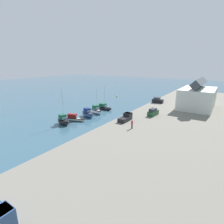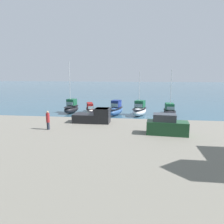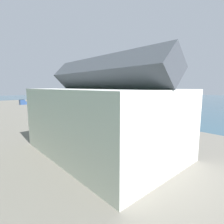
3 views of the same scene
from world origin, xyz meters
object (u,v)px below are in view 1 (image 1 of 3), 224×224
moored_boat_3 (73,118)px  parked_car_1 (158,100)px  moored_boat_1 (96,110)px  mooring_buoy_0 (117,96)px  pickup_truck_1 (126,118)px  moored_boat_0 (103,107)px  moored_boat_2 (88,114)px  moored_boat_4 (63,121)px  parked_car_0 (153,112)px  person_on_quay (132,124)px

moored_boat_3 → parked_car_1: size_ratio=1.89×
moored_boat_1 → mooring_buoy_0: bearing=-145.4°
pickup_truck_1 → mooring_buoy_0: (-35.58, -25.13, -2.25)m
moored_boat_0 → moored_boat_1: bearing=11.3°
parked_car_1 → pickup_truck_1: (25.96, 0.36, -0.10)m
moored_boat_2 → moored_boat_4: moored_boat_4 is taller
moored_boat_0 → moored_boat_3: (15.76, 0.39, -0.07)m
moored_boat_2 → parked_car_1: (-24.90, 14.29, 1.63)m
parked_car_1 → pickup_truck_1: 25.97m
moored_boat_0 → parked_car_0: (2.89, 20.32, 1.87)m
parked_car_0 → moored_boat_2: bearing=-153.5°
parked_car_1 → moored_boat_1: bearing=-37.8°
moored_boat_3 → person_on_quay: (0.25, 19.70, 2.13)m
person_on_quay → moored_boat_3: bearing=-90.7°
moored_boat_4 → mooring_buoy_0: size_ratio=15.48×
moored_boat_0 → moored_boat_2: bearing=7.0°
moored_boat_0 → moored_boat_2: (10.41, 1.31, 0.24)m
moored_boat_4 → parked_car_1: bearing=165.9°
parked_car_1 → parked_car_0: bearing=12.8°
moored_boat_4 → moored_boat_2: bearing=-175.7°
moored_boat_1 → moored_boat_4: bearing=12.4°
moored_boat_4 → person_on_quay: 20.11m
moored_boat_1 → moored_boat_2: 4.60m
moored_boat_1 → mooring_buoy_0: 31.67m
mooring_buoy_0 → pickup_truck_1: bearing=35.2°
moored_boat_3 → moored_boat_1: bearing=156.9°
moored_boat_0 → moored_boat_1: moored_boat_0 is taller
moored_boat_2 → moored_boat_4: bearing=9.0°
moored_boat_0 → mooring_buoy_0: moored_boat_0 is taller
moored_boat_3 → parked_car_0: bearing=104.3°
moored_boat_3 → pickup_truck_1: size_ratio=1.70×
moored_boat_0 → moored_boat_1: 5.93m
moored_boat_0 → person_on_quay: 25.77m
moored_boat_2 → moored_boat_4: (9.27, -0.92, 0.02)m
moored_boat_4 → person_on_quay: (-3.66, 19.70, 1.79)m
moored_boat_1 → moored_boat_2: moored_boat_1 is taller
moored_boat_4 → pickup_truck_1: 17.66m
moored_boat_0 → mooring_buoy_0: 25.80m
pickup_truck_1 → mooring_buoy_0: 43.61m
parked_car_0 → person_on_quay: (13.12, -0.23, 0.18)m
moored_boat_4 → pickup_truck_1: size_ratio=2.17×
person_on_quay → mooring_buoy_0: size_ratio=3.21×
parked_car_1 → person_on_quay: bearing=6.0°
pickup_truck_1 → person_on_quay: size_ratio=2.22×
moored_boat_0 → parked_car_0: 20.61m
moored_boat_2 → parked_car_0: 20.51m
moored_boat_1 → pickup_truck_1: bearing=84.6°
pickup_truck_1 → parked_car_0: bearing=63.9°
moored_boat_1 → person_on_quay: size_ratio=3.95×
mooring_buoy_0 → moored_boat_1: bearing=19.1°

